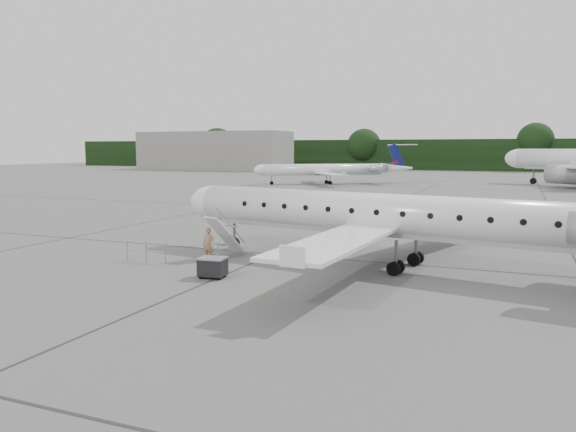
% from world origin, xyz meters
% --- Properties ---
extents(ground, '(320.00, 320.00, 0.00)m').
position_xyz_m(ground, '(0.00, 0.00, 0.00)').
color(ground, slate).
rests_on(ground, ground).
extents(treeline, '(260.00, 4.00, 8.00)m').
position_xyz_m(treeline, '(0.00, 130.00, 4.00)').
color(treeline, black).
rests_on(treeline, ground).
extents(terminal_building, '(40.00, 14.00, 10.00)m').
position_xyz_m(terminal_building, '(-70.00, 110.00, 5.00)').
color(terminal_building, slate).
rests_on(terminal_building, ground).
extents(main_regional_jet, '(30.55, 24.39, 7.03)m').
position_xyz_m(main_regional_jet, '(-0.41, 4.99, 3.52)').
color(main_regional_jet, silver).
rests_on(main_regional_jet, ground).
extents(airstair, '(1.26, 2.45, 2.20)m').
position_xyz_m(airstair, '(-8.77, 4.30, 1.10)').
color(airstair, silver).
rests_on(airstair, ground).
extents(passenger, '(0.68, 0.51, 1.70)m').
position_xyz_m(passenger, '(-9.00, 3.00, 0.85)').
color(passenger, '#8D694D').
rests_on(passenger, ground).
extents(safety_railing, '(2.20, 0.20, 1.00)m').
position_xyz_m(safety_railing, '(-11.80, 1.64, 0.50)').
color(safety_railing, gray).
rests_on(safety_railing, ground).
extents(baggage_cart, '(1.21, 1.03, 0.97)m').
position_xyz_m(baggage_cart, '(-6.96, -0.14, 0.48)').
color(baggage_cart, black).
rests_on(baggage_cart, ground).
extents(bg_regional_left, '(30.07, 27.92, 6.41)m').
position_xyz_m(bg_regional_left, '(-23.53, 63.18, 3.21)').
color(bg_regional_left, silver).
rests_on(bg_regional_left, ground).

